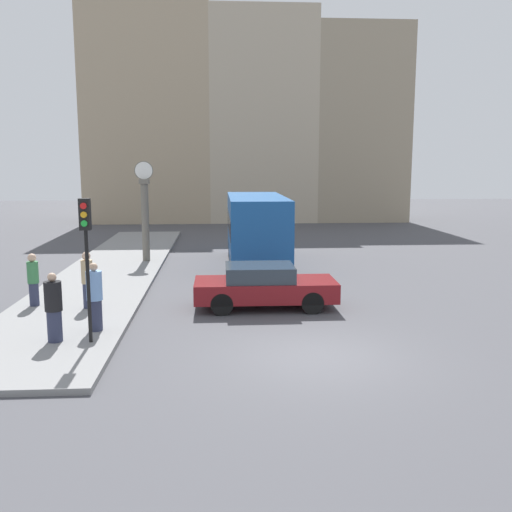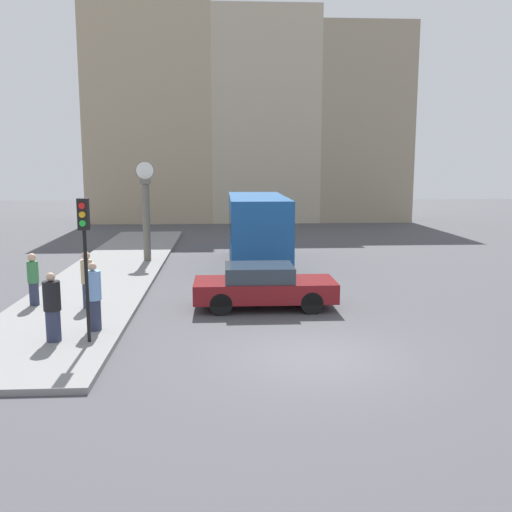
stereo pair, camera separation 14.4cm
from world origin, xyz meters
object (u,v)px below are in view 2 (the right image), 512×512
(sedan_car, at_px, (263,286))
(pedestrian_blue_stripe, at_px, (94,297))
(bus_distant, at_px, (257,226))
(street_clock, at_px, (146,213))
(pedestrian_green_hoodie, at_px, (33,279))
(traffic_light_near, at_px, (85,240))
(pedestrian_tan_coat, at_px, (87,279))
(pedestrian_black_jacket, at_px, (52,308))

(sedan_car, xyz_separation_m, pedestrian_blue_stripe, (-4.68, -2.69, 0.34))
(bus_distant, xyz_separation_m, street_clock, (-4.99, 0.72, 0.56))
(pedestrian_green_hoodie, bearing_deg, sedan_car, -1.36)
(street_clock, height_order, pedestrian_green_hoodie, street_clock)
(traffic_light_near, xyz_separation_m, pedestrian_green_hoodie, (-2.56, 3.86, -1.72))
(pedestrian_blue_stripe, height_order, pedestrian_tan_coat, pedestrian_blue_stripe)
(street_clock, bearing_deg, pedestrian_green_hoodie, -106.50)
(bus_distant, height_order, pedestrian_tan_coat, bus_distant)
(street_clock, bearing_deg, bus_distant, -8.20)
(pedestrian_tan_coat, height_order, pedestrian_black_jacket, pedestrian_tan_coat)
(bus_distant, distance_m, pedestrian_tan_coat, 9.77)
(street_clock, xyz_separation_m, pedestrian_black_jacket, (-0.77, -11.99, -1.32))
(traffic_light_near, height_order, pedestrian_black_jacket, traffic_light_near)
(pedestrian_green_hoodie, bearing_deg, traffic_light_near, -56.42)
(pedestrian_blue_stripe, relative_size, pedestrian_tan_coat, 1.05)
(sedan_car, distance_m, pedestrian_green_hoodie, 7.17)
(traffic_light_near, bearing_deg, sedan_car, 38.79)
(traffic_light_near, distance_m, pedestrian_black_jacket, 1.92)
(bus_distant, height_order, pedestrian_blue_stripe, bus_distant)
(bus_distant, xyz_separation_m, traffic_light_near, (-4.86, -11.38, 0.94))
(sedan_car, relative_size, pedestrian_blue_stripe, 2.44)
(bus_distant, relative_size, street_clock, 1.68)
(pedestrian_tan_coat, bearing_deg, pedestrian_blue_stripe, -73.20)
(street_clock, distance_m, pedestrian_tan_coat, 8.76)
(bus_distant, bearing_deg, pedestrian_blue_stripe, -115.49)
(traffic_light_near, xyz_separation_m, street_clock, (-0.12, 12.10, -0.38))
(pedestrian_blue_stripe, relative_size, pedestrian_black_jacket, 1.05)
(bus_distant, bearing_deg, pedestrian_tan_coat, -125.71)
(pedestrian_blue_stripe, bearing_deg, pedestrian_black_jacket, -131.98)
(pedestrian_tan_coat, relative_size, pedestrian_black_jacket, 1.00)
(bus_distant, xyz_separation_m, pedestrian_black_jacket, (-5.76, -11.27, -0.76))
(traffic_light_near, relative_size, pedestrian_black_jacket, 2.04)
(traffic_light_near, distance_m, street_clock, 12.11)
(street_clock, relative_size, pedestrian_green_hoodie, 2.73)
(pedestrian_green_hoodie, height_order, pedestrian_black_jacket, pedestrian_black_jacket)
(bus_distant, xyz_separation_m, pedestrian_green_hoodie, (-7.43, -7.52, -0.78))
(pedestrian_green_hoodie, relative_size, pedestrian_tan_coat, 0.94)
(bus_distant, relative_size, traffic_light_near, 2.13)
(street_clock, relative_size, pedestrian_tan_coat, 2.58)
(traffic_light_near, height_order, pedestrian_blue_stripe, traffic_light_near)
(sedan_car, distance_m, pedestrian_black_jacket, 6.56)
(traffic_light_near, relative_size, pedestrian_blue_stripe, 1.95)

